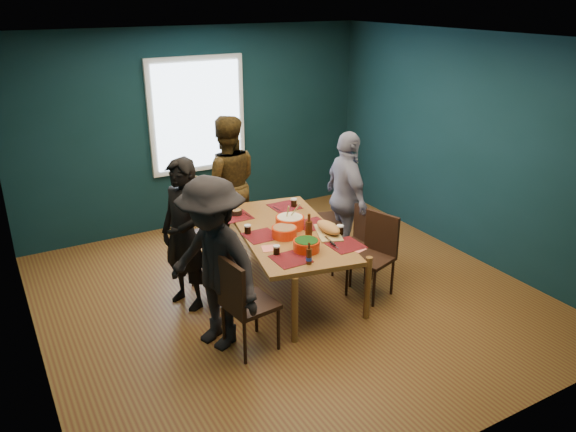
% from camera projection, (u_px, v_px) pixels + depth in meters
% --- Properties ---
extents(room, '(5.01, 5.01, 2.71)m').
position_uv_depth(room, '(275.00, 170.00, 5.86)').
color(room, brown).
rests_on(room, ground).
extents(dining_table, '(1.32, 2.08, 0.73)m').
position_uv_depth(dining_table, '(287.00, 236.00, 6.02)').
color(dining_table, olive).
rests_on(dining_table, floor).
extents(chair_left_far, '(0.57, 0.57, 1.02)m').
position_uv_depth(chair_left_far, '(198.00, 230.00, 6.34)').
color(chair_left_far, black).
rests_on(chair_left_far, floor).
extents(chair_left_mid, '(0.42, 0.42, 0.83)m').
position_uv_depth(chair_left_mid, '(218.00, 263.00, 5.82)').
color(chair_left_mid, black).
rests_on(chair_left_mid, floor).
extents(chair_left_near, '(0.48, 0.48, 0.95)m').
position_uv_depth(chair_left_near, '(241.00, 298.00, 5.02)').
color(chair_left_near, black).
rests_on(chair_left_near, floor).
extents(chair_right_far, '(0.53, 0.53, 0.97)m').
position_uv_depth(chair_right_far, '(337.00, 212.00, 6.95)').
color(chair_right_far, black).
rests_on(chair_right_far, floor).
extents(chair_right_mid, '(0.40, 0.40, 0.83)m').
position_uv_depth(chair_right_mid, '(359.00, 238.00, 6.41)').
color(chair_right_mid, black).
rests_on(chair_right_mid, floor).
extents(chair_right_near, '(0.52, 0.52, 0.91)m').
position_uv_depth(chair_right_near, '(376.00, 249.00, 6.04)').
color(chair_right_near, black).
rests_on(chair_right_near, floor).
extents(person_far_left, '(0.58, 0.69, 1.60)m').
position_uv_depth(person_far_left, '(184.00, 235.00, 5.71)').
color(person_far_left, black).
rests_on(person_far_left, floor).
extents(person_back, '(1.00, 0.88, 1.73)m').
position_uv_depth(person_back, '(227.00, 184.00, 7.00)').
color(person_back, black).
rests_on(person_back, floor).
extents(person_right, '(0.55, 1.00, 1.61)m').
position_uv_depth(person_right, '(347.00, 198.00, 6.70)').
color(person_right, white).
rests_on(person_right, floor).
extents(person_near_left, '(0.96, 1.22, 1.65)m').
position_uv_depth(person_near_left, '(213.00, 265.00, 5.04)').
color(person_near_left, black).
rests_on(person_near_left, floor).
extents(bowl_salad, '(0.26, 0.26, 0.11)m').
position_uv_depth(bowl_salad, '(284.00, 232.00, 5.81)').
color(bowl_salad, red).
rests_on(bowl_salad, dining_table).
extents(bowl_dumpling, '(0.31, 0.31, 0.29)m').
position_uv_depth(bowl_dumpling, '(290.00, 222.00, 6.03)').
color(bowl_dumpling, red).
rests_on(bowl_dumpling, dining_table).
extents(bowl_herbs, '(0.26, 0.26, 0.12)m').
position_uv_depth(bowl_herbs, '(306.00, 245.00, 5.50)').
color(bowl_herbs, red).
rests_on(bowl_herbs, dining_table).
extents(cutting_board, '(0.39, 0.60, 0.13)m').
position_uv_depth(cutting_board, '(328.00, 229.00, 5.89)').
color(cutting_board, tan).
rests_on(cutting_board, dining_table).
extents(small_bowl, '(0.14, 0.14, 0.06)m').
position_uv_depth(small_bowl, '(236.00, 212.00, 6.40)').
color(small_bowl, black).
rests_on(small_bowl, dining_table).
extents(beer_bottle_a, '(0.06, 0.06, 0.21)m').
position_uv_depth(beer_bottle_a, '(309.00, 256.00, 5.23)').
color(beer_bottle_a, '#431E0B').
rests_on(beer_bottle_a, dining_table).
extents(beer_bottle_b, '(0.07, 0.07, 0.28)m').
position_uv_depth(beer_bottle_b, '(309.00, 230.00, 5.72)').
color(beer_bottle_b, '#431E0B').
rests_on(beer_bottle_b, dining_table).
extents(cola_glass_a, '(0.07, 0.07, 0.09)m').
position_uv_depth(cola_glass_a, '(276.00, 250.00, 5.42)').
color(cola_glass_a, black).
rests_on(cola_glass_a, dining_table).
extents(cola_glass_b, '(0.07, 0.07, 0.10)m').
position_uv_depth(cola_glass_b, '(340.00, 229.00, 5.87)').
color(cola_glass_b, black).
rests_on(cola_glass_b, dining_table).
extents(cola_glass_c, '(0.07, 0.07, 0.10)m').
position_uv_depth(cola_glass_c, '(294.00, 202.00, 6.62)').
color(cola_glass_c, black).
rests_on(cola_glass_c, dining_table).
extents(cola_glass_d, '(0.07, 0.07, 0.10)m').
position_uv_depth(cola_glass_d, '(248.00, 229.00, 5.89)').
color(cola_glass_d, black).
rests_on(cola_glass_d, dining_table).
extents(napkin_a, '(0.18, 0.18, 0.00)m').
position_uv_depth(napkin_a, '(315.00, 221.00, 6.22)').
color(napkin_a, '#FF796B').
rests_on(napkin_a, dining_table).
extents(napkin_b, '(0.19, 0.19, 0.00)m').
position_uv_depth(napkin_b, '(270.00, 248.00, 5.57)').
color(napkin_b, '#FF796B').
rests_on(napkin_b, dining_table).
extents(napkin_c, '(0.16, 0.16, 0.00)m').
position_uv_depth(napkin_c, '(358.00, 249.00, 5.55)').
color(napkin_c, '#FF796B').
rests_on(napkin_c, dining_table).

